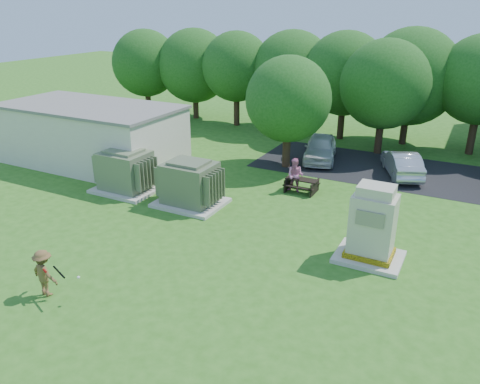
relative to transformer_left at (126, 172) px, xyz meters
The scene contains 15 objects.
ground 7.96m from the transformer_left, 34.70° to the right, with size 120.00×120.00×0.00m, color #2D6619.
service_building 5.19m from the transformer_left, 150.95° to the left, with size 10.00×5.00×3.20m, color beige.
service_building_roof 5.64m from the transformer_left, 150.95° to the left, with size 10.20×5.20×0.15m, color slate.
parking_strip 16.25m from the transformer_left, 33.69° to the left, with size 20.00×6.00×0.01m, color #232326.
transformer_left is the anchor object (origin of this frame).
transformer_right 3.70m from the transformer_left, ahead, with size 3.00×2.40×2.07m.
generator_cabinet 12.13m from the transformer_left, ahead, with size 2.31×1.89×2.82m.
picnic_table 8.54m from the transformer_left, 26.54° to the left, with size 1.54×1.15×0.66m.
batter 8.87m from the transformer_left, 65.77° to the right, with size 1.00×0.58×1.55m, color brown.
person_by_generator 11.95m from the transformer_left, ahead, with size 0.66×0.43×1.82m, color black.
person_at_picnic 8.20m from the transformer_left, 26.47° to the left, with size 0.81×0.63×1.67m, color pink.
car_white 11.30m from the transformer_left, 52.90° to the left, with size 1.73×4.30×1.46m, color silver.
car_silver_a 14.28m from the transformer_left, 36.32° to the left, with size 1.41×4.04×1.33m, color #B9BABE.
batting_equipment 9.19m from the transformer_left, 61.87° to the right, with size 1.17×0.46×0.21m.
tree_row 16.56m from the transformer_left, 59.50° to the left, with size 41.30×13.30×7.30m.
Camera 1 is at (8.26, -11.83, 8.48)m, focal length 35.00 mm.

